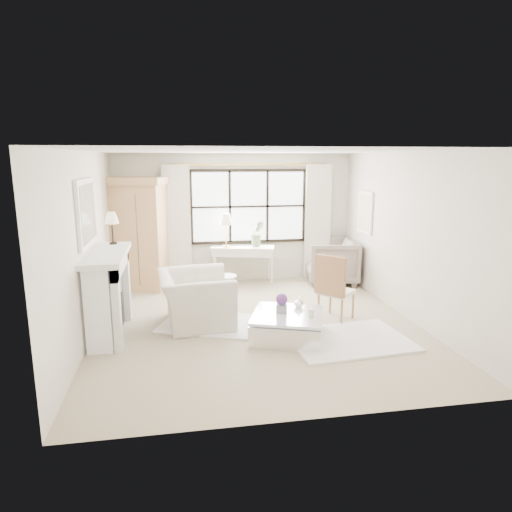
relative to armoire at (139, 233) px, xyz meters
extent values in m
plane|color=tan|center=(1.96, -2.45, -1.14)|extent=(5.50, 5.50, 0.00)
plane|color=silver|center=(1.96, -2.45, 1.56)|extent=(5.50, 5.50, 0.00)
plane|color=beige|center=(1.96, 0.30, 0.21)|extent=(5.00, 0.00, 5.00)
plane|color=beige|center=(1.96, -5.20, 0.21)|extent=(5.00, 0.00, 5.00)
plane|color=silver|center=(-0.54, -2.45, 0.21)|extent=(0.00, 5.50, 5.50)
plane|color=beige|center=(4.46, -2.45, 0.21)|extent=(0.00, 5.50, 5.50)
cube|color=silver|center=(2.26, 0.28, 0.46)|extent=(2.40, 0.02, 1.50)
cylinder|color=#B68E3F|center=(2.26, 0.22, 1.33)|extent=(3.30, 0.04, 0.04)
cube|color=beige|center=(0.76, 0.20, 0.10)|extent=(0.55, 0.10, 2.47)
cube|color=beige|center=(3.76, 0.20, 0.10)|extent=(0.55, 0.10, 2.47)
cube|color=silver|center=(-0.33, -2.45, -0.55)|extent=(0.34, 1.50, 1.18)
cube|color=#B3B3BB|center=(-0.16, -2.45, -0.61)|extent=(0.03, 1.22, 0.97)
cube|color=black|center=(-0.15, -2.45, -0.82)|extent=(0.06, 0.52, 0.50)
cube|color=silver|center=(-0.29, -2.45, 0.08)|extent=(0.58, 1.66, 0.08)
cube|color=white|center=(-0.51, -2.45, 0.70)|extent=(0.05, 1.15, 0.95)
cube|color=silver|center=(-0.48, -2.45, 0.70)|extent=(0.02, 1.00, 0.80)
cube|color=white|center=(4.43, -0.75, 0.41)|extent=(0.04, 0.62, 0.82)
cube|color=beige|center=(4.41, -0.75, 0.41)|extent=(0.01, 0.52, 0.72)
cylinder|color=black|center=(-0.25, -1.80, 0.14)|extent=(0.12, 0.12, 0.03)
cylinder|color=black|center=(-0.25, -1.80, 0.30)|extent=(0.03, 0.03, 0.30)
cone|color=#F6EAC9|center=(-0.25, -1.80, 0.54)|extent=(0.22, 0.22, 0.18)
cube|color=tan|center=(0.00, 0.00, -0.09)|extent=(1.13, 0.87, 2.10)
cube|color=tan|center=(0.00, 0.00, 1.03)|extent=(1.28, 1.00, 0.14)
cube|color=silver|center=(2.09, -0.01, -0.46)|extent=(1.30, 0.70, 0.14)
cube|color=silver|center=(2.09, -0.01, -0.37)|extent=(1.37, 0.75, 0.06)
cylinder|color=#B48F3E|center=(1.75, 0.00, -0.32)|extent=(0.14, 0.14, 0.03)
cylinder|color=#B48F3E|center=(1.75, 0.00, -0.08)|extent=(0.02, 0.02, 0.46)
cone|color=#F6E8C9|center=(1.75, 0.00, 0.24)|extent=(0.28, 0.28, 0.22)
imported|color=#5E754E|center=(2.40, -0.01, -0.07)|extent=(0.32, 0.27, 0.54)
cylinder|color=white|center=(1.60, -1.21, -1.12)|extent=(0.26, 0.26, 0.03)
cylinder|color=white|center=(1.60, -1.21, -0.89)|extent=(0.06, 0.06, 0.44)
cylinder|color=white|center=(1.60, -1.21, -0.65)|extent=(0.40, 0.40, 0.03)
cube|color=white|center=(1.26, -2.32, -1.13)|extent=(1.87, 1.60, 0.03)
cube|color=white|center=(3.15, -3.33, -1.12)|extent=(1.81, 1.43, 0.03)
imported|color=beige|center=(1.01, -2.23, -0.73)|extent=(1.21, 1.35, 0.83)
imported|color=gray|center=(3.95, -0.26, -0.67)|extent=(1.20, 1.18, 0.94)
cube|color=silver|center=(3.28, -2.40, -0.68)|extent=(0.66, 0.66, 0.07)
cube|color=#9C6B41|center=(3.11, -2.56, -0.36)|extent=(0.36, 0.39, 0.60)
cube|color=silver|center=(2.30, -3.07, -0.98)|extent=(1.28, 1.28, 0.32)
cube|color=silver|center=(2.30, -3.07, -0.78)|extent=(1.28, 1.28, 0.04)
cube|color=slate|center=(2.23, -3.00, -0.70)|extent=(0.19, 0.19, 0.12)
sphere|color=#592D72|center=(2.23, -3.00, -0.56)|extent=(0.17, 0.17, 0.17)
cylinder|color=beige|center=(2.59, -3.28, -0.70)|extent=(0.08, 0.08, 0.12)
imported|color=white|center=(2.54, -2.82, -0.68)|extent=(0.18, 0.18, 0.15)
camera|label=1|loc=(0.76, -9.22, 1.46)|focal=32.00mm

